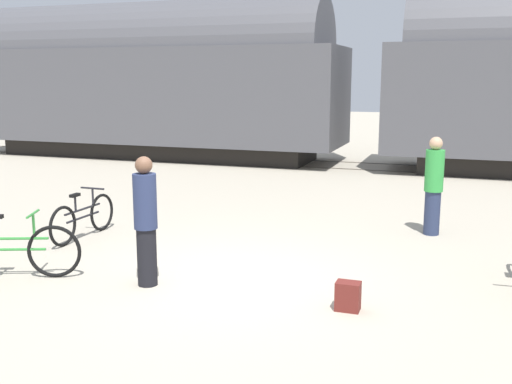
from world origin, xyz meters
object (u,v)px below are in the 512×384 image
object	(u,v)px
freight_train	(365,78)
bicycle_green	(13,250)
person_in_navy	(146,221)
person_in_green	(434,186)
backpack	(348,296)
bicycle_black	(83,218)

from	to	relation	value
freight_train	bicycle_green	world-z (taller)	freight_train
bicycle_green	person_in_navy	size ratio (longest dim) A/B	1.02
person_in_green	person_in_navy	bearing A→B (deg)	137.91
bicycle_green	person_in_navy	xyz separation A→B (m)	(1.83, 0.34, 0.48)
person_in_navy	backpack	size ratio (longest dim) A/B	4.95
bicycle_green	backpack	distance (m)	4.47
person_in_green	person_in_navy	world-z (taller)	person_in_navy
bicycle_black	person_in_navy	distance (m)	2.80
bicycle_black	bicycle_green	size ratio (longest dim) A/B	1.00
bicycle_black	backpack	xyz separation A→B (m)	(4.78, -1.71, -0.18)
person_in_green	person_in_navy	distance (m)	5.10
bicycle_black	backpack	distance (m)	5.08
freight_train	person_in_navy	bearing A→B (deg)	-94.52
freight_train	person_in_navy	distance (m)	11.63
bicycle_green	person_in_green	distance (m)	6.68
person_in_navy	freight_train	bearing A→B (deg)	85.52
backpack	bicycle_green	bearing A→B (deg)	-175.65
freight_train	bicycle_black	distance (m)	10.48
bicycle_black	bicycle_green	xyz separation A→B (m)	(0.33, -2.05, 0.03)
person_in_navy	backpack	world-z (taller)	person_in_navy
bicycle_black	person_in_navy	size ratio (longest dim) A/B	1.02
person_in_green	backpack	xyz separation A→B (m)	(-0.72, -3.86, -0.68)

